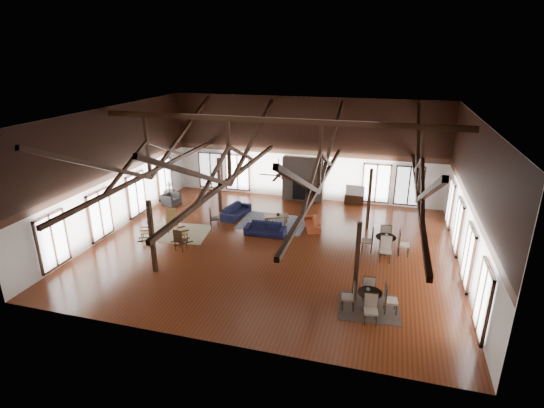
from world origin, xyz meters
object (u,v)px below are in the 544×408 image
(sofa_navy_front, at_px, (265,229))
(coffee_table, at_px, (276,216))
(sofa_navy_left, at_px, (236,211))
(cafe_table_near, at_px, (369,298))
(tv_console, at_px, (354,199))
(armchair, at_px, (171,199))
(cafe_table_far, at_px, (385,242))
(sofa_orange, at_px, (312,223))

(sofa_navy_front, distance_m, coffee_table, 1.47)
(sofa_navy_left, xyz_separation_m, cafe_table_near, (7.45, -7.03, 0.20))
(sofa_navy_front, xyz_separation_m, tv_console, (3.75, 5.58, -0.02))
(armchair, relative_size, cafe_table_far, 0.47)
(cafe_table_near, bearing_deg, sofa_navy_left, 136.66)
(sofa_navy_front, xyz_separation_m, sofa_orange, (2.05, 1.45, -0.05))
(sofa_navy_front, relative_size, tv_console, 1.82)
(armchair, distance_m, tv_console, 10.67)
(sofa_navy_left, xyz_separation_m, armchair, (-4.29, 0.69, 0.02))
(cafe_table_far, xyz_separation_m, tv_console, (-1.91, 6.04, -0.27))
(sofa_navy_front, distance_m, tv_console, 6.73)
(sofa_navy_front, relative_size, cafe_table_far, 0.96)
(sofa_navy_front, bearing_deg, cafe_table_far, -6.09)
(sofa_orange, bearing_deg, tv_console, 140.32)
(sofa_orange, xyz_separation_m, armchair, (-8.54, 1.15, 0.08))
(sofa_navy_left, height_order, cafe_table_near, cafe_table_near)
(sofa_orange, distance_m, tv_console, 4.47)
(cafe_table_near, distance_m, cafe_table_far, 4.69)
(cafe_table_near, distance_m, tv_console, 10.82)
(sofa_navy_left, height_order, armchair, armchair)
(cafe_table_far, distance_m, tv_console, 6.34)
(coffee_table, bearing_deg, cafe_table_near, -74.16)
(armchair, relative_size, cafe_table_near, 0.51)
(sofa_orange, relative_size, coffee_table, 1.23)
(sofa_navy_left, height_order, cafe_table_far, cafe_table_far)
(sofa_navy_front, bearing_deg, cafe_table_near, -45.76)
(sofa_navy_front, distance_m, sofa_navy_left, 2.90)
(sofa_navy_left, bearing_deg, cafe_table_far, -97.95)
(tv_console, bearing_deg, armchair, -163.71)
(sofa_navy_left, bearing_deg, cafe_table_near, -124.58)
(sofa_navy_left, bearing_deg, armchair, 89.57)
(armchair, xyz_separation_m, cafe_table_near, (11.74, -7.72, 0.18))
(cafe_table_near, relative_size, tv_console, 1.78)
(coffee_table, distance_m, cafe_table_near, 8.33)
(coffee_table, relative_size, cafe_table_near, 0.70)
(sofa_orange, bearing_deg, cafe_table_near, 8.58)
(sofa_navy_front, height_order, tv_console, sofa_navy_front)
(sofa_navy_front, relative_size, sofa_navy_left, 0.96)
(armchair, bearing_deg, cafe_table_far, -94.82)
(sofa_navy_left, distance_m, cafe_table_far, 8.20)
(tv_console, bearing_deg, sofa_navy_front, -123.91)
(coffee_table, height_order, cafe_table_near, cafe_table_near)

